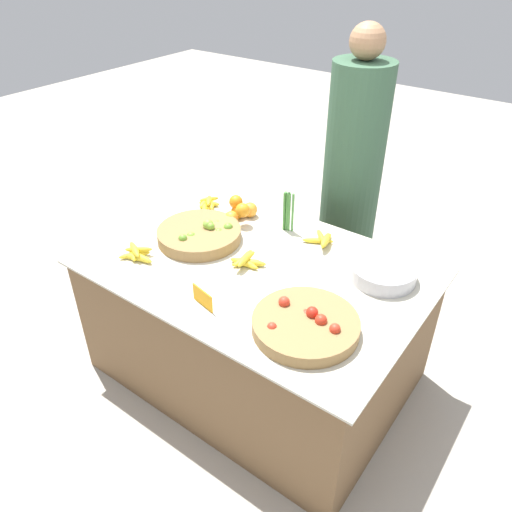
{
  "coord_description": "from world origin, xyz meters",
  "views": [
    {
      "loc": [
        1.16,
        -1.57,
        2.06
      ],
      "look_at": [
        0.0,
        0.0,
        0.76
      ],
      "focal_mm": 35.0,
      "sensor_mm": 36.0,
      "label": 1
    }
  ],
  "objects": [
    {
      "name": "banana_bunch_back_center",
      "position": [
        -0.57,
        0.31,
        0.73
      ],
      "size": [
        0.14,
        0.18,
        0.05
      ],
      "color": "yellow",
      "rests_on": "market_table"
    },
    {
      "name": "lime_bowl",
      "position": [
        -0.37,
        0.01,
        0.74
      ],
      "size": [
        0.43,
        0.43,
        0.11
      ],
      "color": "olive",
      "rests_on": "market_table"
    },
    {
      "name": "tomato_basket",
      "position": [
        0.43,
        -0.25,
        0.74
      ],
      "size": [
        0.43,
        0.43,
        0.09
      ],
      "color": "olive",
      "rests_on": "market_table"
    },
    {
      "name": "market_table",
      "position": [
        0.0,
        0.0,
        0.35
      ],
      "size": [
        1.58,
        1.08,
        0.71
      ],
      "color": "brown",
      "rests_on": "ground_plane"
    },
    {
      "name": "orange_pile",
      "position": [
        -0.33,
        0.3,
        0.76
      ],
      "size": [
        0.17,
        0.21,
        0.13
      ],
      "color": "orange",
      "rests_on": "market_table"
    },
    {
      "name": "banana_bunch_front_left",
      "position": [
        -0.5,
        -0.3,
        0.73
      ],
      "size": [
        0.19,
        0.15,
        0.06
      ],
      "color": "yellow",
      "rests_on": "market_table"
    },
    {
      "name": "banana_bunch_front_right",
      "position": [
        -0.03,
        -0.04,
        0.73
      ],
      "size": [
        0.17,
        0.15,
        0.06
      ],
      "color": "yellow",
      "rests_on": "market_table"
    },
    {
      "name": "veg_bundle",
      "position": [
        -0.06,
        0.36,
        0.81
      ],
      "size": [
        0.05,
        0.03,
        0.22
      ],
      "color": "#4C8E42",
      "rests_on": "market_table"
    },
    {
      "name": "ground_plane",
      "position": [
        0.0,
        0.0,
        0.0
      ],
      "size": [
        12.0,
        12.0,
        0.0
      ],
      "primitive_type": "plane",
      "color": "#ADA599"
    },
    {
      "name": "vendor_person",
      "position": [
        0.02,
        0.92,
        0.77
      ],
      "size": [
        0.34,
        0.34,
        1.66
      ],
      "color": "#385B42",
      "rests_on": "ground_plane"
    },
    {
      "name": "banana_bunch_middle_left",
      "position": [
        0.16,
        0.35,
        0.73
      ],
      "size": [
        0.16,
        0.18,
        0.06
      ],
      "color": "yellow",
      "rests_on": "market_table"
    },
    {
      "name": "price_sign",
      "position": [
        0.0,
        -0.38,
        0.75
      ],
      "size": [
        0.13,
        0.03,
        0.08
      ],
      "rotation": [
        0.0,
        0.0,
        -0.21
      ],
      "color": "orange",
      "rests_on": "market_table"
    },
    {
      "name": "metal_bowl",
      "position": [
        0.53,
        0.26,
        0.74
      ],
      "size": [
        0.3,
        0.3,
        0.07
      ],
      "color": "#B7B7BF",
      "rests_on": "market_table"
    }
  ]
}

